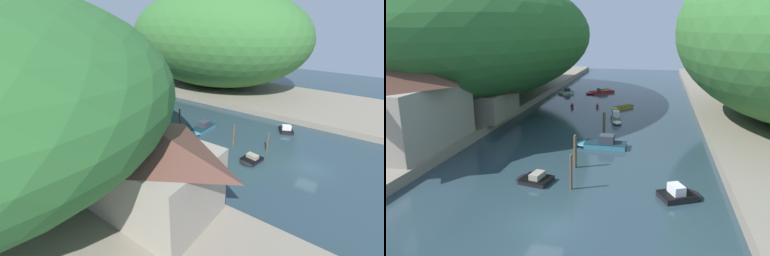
# 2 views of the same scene
# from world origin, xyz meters

# --- Properties ---
(water_surface) EXTENTS (130.00, 130.00, 0.00)m
(water_surface) POSITION_xyz_m (0.00, 30.00, 0.00)
(water_surface) COLOR #283D47
(water_surface) RESTS_ON ground
(left_bank) EXTENTS (22.00, 120.00, 1.04)m
(left_bank) POSITION_xyz_m (-24.19, 30.00, 0.52)
(left_bank) COLOR gray
(left_bank) RESTS_ON ground
(hillside_left) EXTENTS (43.00, 60.20, 20.97)m
(hillside_left) POSITION_xyz_m (-25.29, 35.52, 11.53)
(hillside_left) COLOR #2D662D
(hillside_left) RESTS_ON left_bank
(waterfront_building) EXTENTS (8.38, 13.71, 8.60)m
(waterfront_building) POSITION_xyz_m (-17.48, 10.99, 5.47)
(waterfront_building) COLOR gray
(waterfront_building) RESTS_ON left_bank
(boathouse_shed) EXTENTS (7.99, 9.34, 5.39)m
(boathouse_shed) POSITION_xyz_m (-15.84, 23.98, 3.83)
(boathouse_shed) COLOR gray
(boathouse_shed) RESTS_ON left_bank
(boat_yellow_tender) EXTENTS (3.43, 2.68, 0.91)m
(boat_yellow_tender) POSITION_xyz_m (-2.85, 6.75, 0.28)
(boat_yellow_tender) COLOR black
(boat_yellow_tender) RESTS_ON water_surface
(boat_navy_launch) EXTENTS (5.72, 2.16, 1.45)m
(boat_navy_launch) POSITION_xyz_m (1.43, 17.41, 0.43)
(boat_navy_launch) COLOR teal
(boat_navy_launch) RESTS_ON water_surface
(boat_mid_channel) EXTENTS (3.84, 3.24, 1.19)m
(boat_mid_channel) POSITION_xyz_m (9.42, 6.05, 0.35)
(boat_mid_channel) COLOR black
(boat_mid_channel) RESTS_ON water_surface
(boat_red_skiff) EXTENTS (2.14, 5.14, 1.37)m
(boat_red_skiff) POSITION_xyz_m (1.81, 29.43, 0.41)
(boat_red_skiff) COLOR silver
(boat_red_skiff) RESTS_ON water_surface
(boat_cabin_cruiser) EXTENTS (5.86, 5.50, 0.95)m
(boat_cabin_cruiser) POSITION_xyz_m (-3.99, 51.29, 0.29)
(boat_cabin_cruiser) COLOR red
(boat_cabin_cruiser) RESTS_ON water_surface
(boat_far_right_bank) EXTENTS (3.60, 4.00, 0.45)m
(boat_far_right_bank) POSITION_xyz_m (1.74, 37.74, 0.22)
(boat_far_right_bank) COLOR gold
(boat_far_right_bank) RESTS_ON water_surface
(boat_far_upstream) EXTENTS (3.32, 2.99, 1.11)m
(boat_far_upstream) POSITION_xyz_m (-10.41, 49.23, 0.35)
(boat_far_upstream) COLOR white
(boat_far_upstream) RESTS_ON water_surface
(mooring_post_nearest) EXTENTS (0.23, 0.23, 3.08)m
(mooring_post_nearest) POSITION_xyz_m (0.67, 5.93, 1.55)
(mooring_post_nearest) COLOR brown
(mooring_post_nearest) RESTS_ON water_surface
(mooring_post_second) EXTENTS (0.31, 0.31, 3.28)m
(mooring_post_second) POSITION_xyz_m (-0.04, 10.80, 1.65)
(mooring_post_second) COLOR brown
(mooring_post_second) RESTS_ON water_surface
(mooring_post_fourth) EXTENTS (0.32, 0.32, 3.10)m
(mooring_post_fourth) POSITION_xyz_m (1.14, 21.78, 1.56)
(mooring_post_fourth) COLOR brown
(mooring_post_fourth) RESTS_ON water_surface
(channel_buoy_near) EXTENTS (0.50, 0.50, 0.75)m
(channel_buoy_near) POSITION_xyz_m (-2.25, 38.01, 0.29)
(channel_buoy_near) COLOR red
(channel_buoy_near) RESTS_ON water_surface
(channel_buoy_far) EXTENTS (0.56, 0.56, 0.84)m
(channel_buoy_far) POSITION_xyz_m (-6.35, 37.24, 0.33)
(channel_buoy_far) COLOR red
(channel_buoy_far) RESTS_ON water_surface
(person_on_quay) EXTENTS (0.26, 0.40, 1.69)m
(person_on_quay) POSITION_xyz_m (-14.97, 14.77, 2.02)
(person_on_quay) COLOR #282D3D
(person_on_quay) RESTS_ON left_bank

